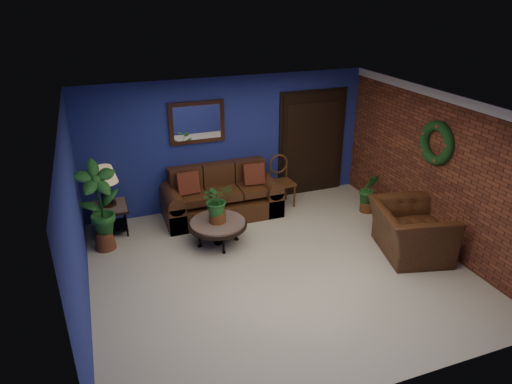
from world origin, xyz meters
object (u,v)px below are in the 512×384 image
object	(u,v)px
end_table	(110,212)
armchair	(410,231)
table_lamp	(106,181)
coffee_table	(218,225)
sofa	(221,199)
side_chair	(281,177)

from	to	relation	value
end_table	armchair	size ratio (longest dim) A/B	0.47
table_lamp	coffee_table	bearing A→B (deg)	-31.57
sofa	coffee_table	size ratio (longest dim) A/B	2.21
coffee_table	side_chair	size ratio (longest dim) A/B	0.97
end_table	side_chair	size ratio (longest dim) A/B	0.59
sofa	table_lamp	xyz separation A→B (m)	(-1.99, -0.03, 0.67)
table_lamp	armchair	xyz separation A→B (m)	(4.45, -2.34, -0.58)
armchair	side_chair	bearing A→B (deg)	40.79
sofa	armchair	xyz separation A→B (m)	(2.46, -2.37, 0.09)
side_chair	armchair	xyz separation A→B (m)	(1.22, -2.41, -0.16)
side_chair	coffee_table	bearing A→B (deg)	-148.68
sofa	coffee_table	distance (m)	1.10
end_table	armchair	distance (m)	5.03
side_chair	armchair	distance (m)	2.71
coffee_table	table_lamp	size ratio (longest dim) A/B	1.41
sofa	side_chair	bearing A→B (deg)	1.99
end_table	side_chair	xyz separation A→B (m)	(3.23, 0.07, 0.15)
coffee_table	end_table	size ratio (longest dim) A/B	1.65
end_table	armchair	xyz separation A→B (m)	(4.45, -2.34, -0.01)
sofa	end_table	xyz separation A→B (m)	(-1.99, -0.03, 0.09)
table_lamp	armchair	bearing A→B (deg)	-27.73
sofa	table_lamp	size ratio (longest dim) A/B	3.12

